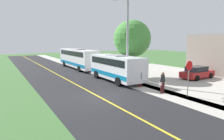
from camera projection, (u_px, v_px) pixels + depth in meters
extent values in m
plane|color=#3D6633|center=(100.00, 97.00, 15.38)|extent=(120.00, 120.00, 0.00)
cube|color=black|center=(100.00, 97.00, 15.38)|extent=(8.00, 100.00, 0.01)
cube|color=#B2ADA3|center=(149.00, 89.00, 18.03)|extent=(2.40, 100.00, 0.01)
cube|color=gold|center=(100.00, 97.00, 15.38)|extent=(0.16, 100.00, 0.00)
cube|color=white|center=(116.00, 67.00, 21.54)|extent=(2.55, 7.78, 2.43)
cube|color=#0C72A5|center=(116.00, 73.00, 21.64)|extent=(2.59, 7.63, 0.44)
cube|color=black|center=(116.00, 61.00, 21.44)|extent=(2.59, 7.01, 0.70)
cube|color=gray|center=(116.00, 55.00, 21.35)|extent=(1.53, 2.34, 0.12)
cylinder|color=black|center=(139.00, 79.00, 20.31)|extent=(0.25, 0.90, 0.90)
cylinder|color=black|center=(118.00, 82.00, 19.01)|extent=(0.25, 0.90, 0.90)
cylinder|color=black|center=(114.00, 73.00, 24.40)|extent=(0.25, 0.90, 0.90)
cylinder|color=black|center=(96.00, 74.00, 23.10)|extent=(0.25, 0.90, 0.90)
sphere|color=#F2EACC|center=(144.00, 80.00, 18.71)|extent=(0.20, 0.20, 0.20)
sphere|color=#F2EACC|center=(132.00, 81.00, 17.99)|extent=(0.20, 0.20, 0.20)
cube|color=white|center=(78.00, 58.00, 31.14)|extent=(2.32, 11.31, 2.69)
cube|color=#0C72A5|center=(78.00, 63.00, 31.26)|extent=(2.36, 11.09, 0.44)
cube|color=black|center=(78.00, 53.00, 31.02)|extent=(2.36, 10.18, 0.70)
cube|color=gray|center=(77.00, 49.00, 30.93)|extent=(1.39, 3.39, 0.12)
cylinder|color=black|center=(94.00, 68.00, 28.94)|extent=(0.25, 0.90, 0.90)
cylinder|color=black|center=(79.00, 69.00, 27.76)|extent=(0.25, 0.90, 0.90)
cylinder|color=black|center=(77.00, 63.00, 34.89)|extent=(0.25, 0.90, 0.90)
cylinder|color=black|center=(64.00, 64.00, 33.70)|extent=(0.25, 0.90, 0.90)
sphere|color=#F2EACC|center=(97.00, 68.00, 26.80)|extent=(0.20, 0.20, 0.20)
sphere|color=#F2EACC|center=(89.00, 69.00, 26.15)|extent=(0.20, 0.20, 0.20)
cylinder|color=#4C1919|center=(163.00, 88.00, 16.61)|extent=(0.18, 0.18, 0.88)
cylinder|color=#4C1919|center=(162.00, 88.00, 16.51)|extent=(0.18, 0.18, 0.88)
cylinder|color=#262628|center=(163.00, 79.00, 16.44)|extent=(0.34, 0.34, 0.70)
sphere|color=#8C664C|center=(163.00, 73.00, 16.37)|extent=(0.24, 0.24, 0.24)
cylinder|color=#262628|center=(164.00, 78.00, 16.53)|extent=(0.29, 0.10, 0.63)
cube|color=beige|center=(165.00, 83.00, 16.59)|extent=(0.20, 0.12, 0.28)
cylinder|color=#262628|center=(161.00, 79.00, 16.34)|extent=(0.29, 0.10, 0.63)
cube|color=beige|center=(161.00, 84.00, 16.33)|extent=(0.20, 0.12, 0.28)
cylinder|color=#4C1919|center=(141.00, 83.00, 18.80)|extent=(0.18, 0.18, 0.79)
cylinder|color=#4C1919|center=(139.00, 83.00, 18.70)|extent=(0.18, 0.18, 0.79)
cylinder|color=#335972|center=(140.00, 76.00, 18.64)|extent=(0.34, 0.34, 0.63)
sphere|color=beige|center=(140.00, 71.00, 18.58)|extent=(0.21, 0.21, 0.21)
cylinder|color=#335972|center=(142.00, 75.00, 18.73)|extent=(0.27, 0.10, 0.57)
cube|color=beige|center=(143.00, 79.00, 18.79)|extent=(0.20, 0.12, 0.28)
cylinder|color=#335972|center=(139.00, 75.00, 18.55)|extent=(0.27, 0.10, 0.57)
cube|color=beige|center=(138.00, 80.00, 18.53)|extent=(0.20, 0.12, 0.28)
cylinder|color=slate|center=(188.00, 83.00, 15.36)|extent=(0.07, 0.07, 2.20)
cylinder|color=red|center=(189.00, 66.00, 15.14)|extent=(0.76, 0.03, 0.76)
cylinder|color=#9E9EA3|center=(127.00, 42.00, 20.06)|extent=(0.24, 0.24, 8.67)
cube|color=#A51E1E|center=(197.00, 74.00, 22.99)|extent=(4.47, 1.97, 0.70)
cube|color=black|center=(197.00, 69.00, 22.78)|extent=(2.48, 1.62, 0.57)
cylinder|color=black|center=(197.00, 74.00, 24.50)|extent=(0.65, 0.24, 0.64)
cylinder|color=black|center=(211.00, 76.00, 23.01)|extent=(0.65, 0.24, 0.64)
cylinder|color=black|center=(183.00, 76.00, 23.02)|extent=(0.65, 0.24, 0.64)
cylinder|color=black|center=(197.00, 78.00, 21.53)|extent=(0.65, 0.24, 0.64)
cylinder|color=brown|center=(132.00, 65.00, 23.75)|extent=(0.36, 0.36, 3.00)
sphere|color=#478C3D|center=(132.00, 39.00, 23.27)|extent=(4.47, 4.47, 4.47)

